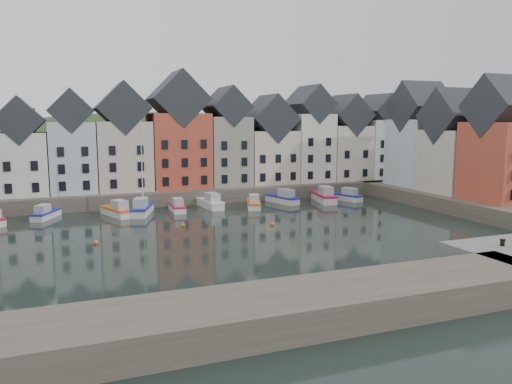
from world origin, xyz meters
TOP-DOWN VIEW (x-y plane):
  - ground at (0.00, 0.00)m, footprint 260.00×260.00m
  - far_quay at (0.00, 30.00)m, footprint 90.00×16.00m
  - right_quay at (37.00, 3.00)m, footprint 14.00×54.00m
  - near_wall at (-10.00, -22.00)m, footprint 50.00×6.00m
  - hillside at (0.02, 56.00)m, footprint 153.60×70.40m
  - far_terrace at (3.21, 28.00)m, footprint 72.37×8.16m
  - right_terrace at (36.00, 8.07)m, footprint 8.30×24.25m
  - mooring_buoys at (-4.00, 5.33)m, footprint 20.50×5.50m
  - boat_b at (-19.08, 18.97)m, footprint 3.77×5.57m
  - boat_c at (-10.46, 17.46)m, footprint 3.84×6.42m
  - boat_d at (-7.31, 17.45)m, footprint 4.09×6.83m
  - boat_e at (-2.49, 18.07)m, footprint 1.93×5.47m
  - boat_f at (2.49, 19.08)m, footprint 2.62×6.44m
  - boat_g at (8.13, 16.68)m, footprint 3.50×6.01m
  - boat_h at (13.74, 19.09)m, footprint 3.49×6.43m
  - boat_i at (20.09, 17.95)m, footprint 3.53×7.27m
  - boat_j at (23.93, 17.87)m, footprint 3.51×6.00m
  - mooring_bollard at (16.86, -18.06)m, footprint 0.48×0.48m

SIDE VIEW (x-z plane):
  - hillside at x=0.02m, z-range -49.96..14.04m
  - ground at x=0.00m, z-range 0.00..0.00m
  - mooring_buoys at x=-4.00m, z-range -0.10..0.40m
  - boat_b at x=-19.08m, z-range -0.42..1.64m
  - boat_e at x=-2.49m, z-range -0.42..1.65m
  - boat_j at x=23.93m, z-range -0.44..1.75m
  - boat_g at x=8.13m, z-range -0.45..1.76m
  - boat_c at x=-10.46m, z-range -0.48..1.88m
  - boat_h at x=13.74m, z-range -0.48..1.88m
  - boat_f at x=2.49m, z-range -0.49..1.92m
  - boat_i at x=20.09m, z-range -0.54..2.14m
  - boat_d at x=-7.31m, z-range -5.43..7.05m
  - far_quay at x=0.00m, z-range 0.00..2.00m
  - right_quay at x=37.00m, z-range 0.00..2.00m
  - near_wall at x=-10.00m, z-range 0.00..2.00m
  - mooring_bollard at x=16.86m, z-range 2.03..2.59m
  - far_terrace at x=3.21m, z-range -0.01..17.76m
  - right_terrace at x=36.00m, z-range 0.73..17.10m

